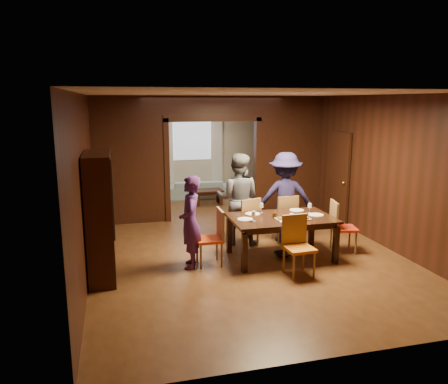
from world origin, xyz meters
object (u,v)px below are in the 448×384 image
object	(u,v)px
person_navy	(285,197)
hutch	(100,216)
chair_far_l	(245,221)
person_purple	(190,222)
sofa	(198,189)
coffee_table	(208,197)
chair_near	(299,247)
chair_far_r	(283,218)
chair_right	(344,227)
person_grey	(238,199)
dining_table	(281,237)
chair_left	(209,238)

from	to	relation	value
person_navy	hutch	world-z (taller)	hutch
hutch	chair_far_l	bearing A→B (deg)	18.77
person_purple	sofa	world-z (taller)	person_purple
hutch	person_purple	bearing A→B (deg)	2.61
coffee_table	chair_near	bearing A→B (deg)	-85.91
chair_far_l	hutch	xyz separation A→B (m)	(-2.66, -0.90, 0.52)
sofa	chair_far_r	xyz separation A→B (m)	(0.90, -4.38, 0.22)
coffee_table	sofa	bearing A→B (deg)	97.95
chair_right	chair_near	xyz separation A→B (m)	(-1.27, -0.85, 0.00)
person_purple	sofa	distance (m)	5.43
chair_near	hutch	bearing A→B (deg)	163.12
chair_far_r	hutch	world-z (taller)	hutch
person_grey	chair_right	xyz separation A→B (m)	(1.78, -0.97, -0.41)
person_grey	person_navy	bearing A→B (deg)	-162.79
hutch	chair_near	bearing A→B (deg)	-13.42
person_purple	chair_far_l	bearing A→B (deg)	133.92
dining_table	chair_far_r	xyz separation A→B (m)	(0.40, 0.88, 0.10)
coffee_table	chair_near	size ratio (longest dim) A/B	0.82
person_navy	chair_left	world-z (taller)	person_navy
coffee_table	hutch	xyz separation A→B (m)	(-2.70, -4.49, 0.80)
sofa	chair_far_l	xyz separation A→B (m)	(0.08, -4.45, 0.22)
dining_table	chair_far_r	distance (m)	0.98
person_grey	person_navy	size ratio (longest dim) A/B	1.00
chair_near	person_purple	bearing A→B (deg)	150.38
person_purple	person_grey	size ratio (longest dim) A/B	0.88
dining_table	hutch	xyz separation A→B (m)	(-3.09, -0.09, 0.62)
person_grey	chair_near	size ratio (longest dim) A/B	1.85
person_grey	chair_far_r	size ratio (longest dim) A/B	1.85
sofa	chair_right	world-z (taller)	chair_right
person_purple	chair_far_r	size ratio (longest dim) A/B	1.62
person_purple	hutch	size ratio (longest dim) A/B	0.79
chair_far_l	hutch	bearing A→B (deg)	1.00
person_grey	chair_far_l	bearing A→B (deg)	139.28
chair_left	chair_near	size ratio (longest dim) A/B	1.00
chair_far_l	chair_far_r	world-z (taller)	same
chair_far_r	chair_near	xyz separation A→B (m)	(-0.41, -1.71, 0.00)
person_purple	chair_right	distance (m)	2.92
chair_far_l	dining_table	bearing A→B (deg)	99.90
person_purple	chair_right	xyz separation A→B (m)	(2.90, 0.05, -0.30)
person_grey	hutch	size ratio (longest dim) A/B	0.90
dining_table	coffee_table	distance (m)	4.42
chair_right	person_purple	bearing A→B (deg)	102.86
coffee_table	dining_table	bearing A→B (deg)	-85.00
chair_right	chair_far_r	size ratio (longest dim) A/B	1.00
sofa	chair_right	size ratio (longest dim) A/B	1.84
coffee_table	chair_left	size ratio (longest dim) A/B	0.82
person_grey	sofa	size ratio (longest dim) A/B	1.00
person_navy	chair_far_r	bearing A→B (deg)	41.44
person_grey	coffee_table	distance (m)	3.48
person_purple	chair_far_l	distance (m)	1.51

